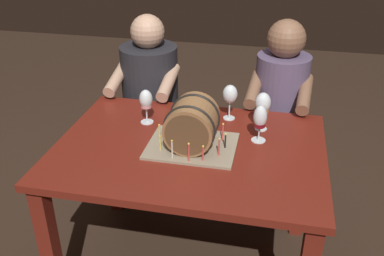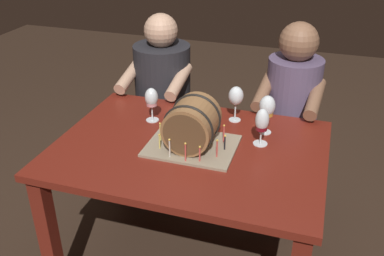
{
  "view_description": "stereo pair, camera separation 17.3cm",
  "coord_description": "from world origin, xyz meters",
  "px_view_note": "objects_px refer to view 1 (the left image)",
  "views": [
    {
      "loc": [
        0.37,
        -1.7,
        1.78
      ],
      "look_at": [
        0.01,
        -0.01,
        0.85
      ],
      "focal_mm": 40.5,
      "sensor_mm": 36.0,
      "label": 1
    },
    {
      "loc": [
        0.54,
        -1.65,
        1.78
      ],
      "look_at": [
        0.01,
        -0.01,
        0.85
      ],
      "focal_mm": 40.5,
      "sensor_mm": 36.0,
      "label": 2
    }
  ],
  "objects_px": {
    "wine_glass_empty": "(230,95)",
    "wine_glass_red": "(260,119)",
    "wine_glass_rose": "(146,101)",
    "person_seated_right": "(277,128)",
    "barrel_cake": "(192,126)",
    "person_seated_left": "(151,114)",
    "dining_table": "(189,167)",
    "wine_glass_amber": "(263,104)"
  },
  "relations": [
    {
      "from": "barrel_cake",
      "to": "person_seated_left",
      "type": "xyz_separation_m",
      "value": [
        -0.41,
        0.68,
        -0.31
      ]
    },
    {
      "from": "person_seated_left",
      "to": "person_seated_right",
      "type": "bearing_deg",
      "value": -0.03
    },
    {
      "from": "barrel_cake",
      "to": "person_seated_left",
      "type": "bearing_deg",
      "value": 121.11
    },
    {
      "from": "person_seated_right",
      "to": "wine_glass_red",
      "type": "bearing_deg",
      "value": -98.83
    },
    {
      "from": "wine_glass_red",
      "to": "person_seated_left",
      "type": "height_order",
      "value": "person_seated_left"
    },
    {
      "from": "barrel_cake",
      "to": "person_seated_right",
      "type": "xyz_separation_m",
      "value": [
        0.38,
        0.68,
        -0.32
      ]
    },
    {
      "from": "wine_glass_red",
      "to": "wine_glass_amber",
      "type": "bearing_deg",
      "value": 88.51
    },
    {
      "from": "dining_table",
      "to": "person_seated_left",
      "type": "xyz_separation_m",
      "value": [
        -0.4,
        0.68,
        -0.08
      ]
    },
    {
      "from": "barrel_cake",
      "to": "wine_glass_amber",
      "type": "distance_m",
      "value": 0.39
    },
    {
      "from": "wine_glass_rose",
      "to": "person_seated_right",
      "type": "height_order",
      "value": "person_seated_right"
    },
    {
      "from": "barrel_cake",
      "to": "wine_glass_empty",
      "type": "bearing_deg",
      "value": 68.63
    },
    {
      "from": "wine_glass_amber",
      "to": "barrel_cake",
      "type": "bearing_deg",
      "value": -140.88
    },
    {
      "from": "wine_glass_empty",
      "to": "wine_glass_rose",
      "type": "height_order",
      "value": "wine_glass_empty"
    },
    {
      "from": "barrel_cake",
      "to": "person_seated_right",
      "type": "distance_m",
      "value": 0.85
    },
    {
      "from": "wine_glass_red",
      "to": "wine_glass_amber",
      "type": "relative_size",
      "value": 0.93
    },
    {
      "from": "wine_glass_empty",
      "to": "dining_table",
      "type": "bearing_deg",
      "value": -113.8
    },
    {
      "from": "dining_table",
      "to": "person_seated_right",
      "type": "relative_size",
      "value": 1.04
    },
    {
      "from": "wine_glass_empty",
      "to": "wine_glass_rose",
      "type": "xyz_separation_m",
      "value": [
        -0.41,
        -0.13,
        -0.01
      ]
    },
    {
      "from": "wine_glass_empty",
      "to": "wine_glass_rose",
      "type": "relative_size",
      "value": 1.04
    },
    {
      "from": "wine_glass_empty",
      "to": "wine_glass_red",
      "type": "height_order",
      "value": "wine_glass_empty"
    },
    {
      "from": "wine_glass_rose",
      "to": "wine_glass_amber",
      "type": "height_order",
      "value": "wine_glass_amber"
    },
    {
      "from": "wine_glass_red",
      "to": "dining_table",
      "type": "bearing_deg",
      "value": -159.02
    },
    {
      "from": "wine_glass_amber",
      "to": "wine_glass_red",
      "type": "bearing_deg",
      "value": -91.49
    },
    {
      "from": "wine_glass_empty",
      "to": "person_seated_left",
      "type": "xyz_separation_m",
      "value": [
        -0.54,
        0.35,
        -0.33
      ]
    },
    {
      "from": "dining_table",
      "to": "barrel_cake",
      "type": "relative_size",
      "value": 3.07
    },
    {
      "from": "wine_glass_amber",
      "to": "person_seated_left",
      "type": "relative_size",
      "value": 0.17
    },
    {
      "from": "wine_glass_rose",
      "to": "barrel_cake",
      "type": "bearing_deg",
      "value": -35.15
    },
    {
      "from": "wine_glass_amber",
      "to": "wine_glass_rose",
      "type": "bearing_deg",
      "value": -175.28
    },
    {
      "from": "wine_glass_rose",
      "to": "person_seated_left",
      "type": "distance_m",
      "value": 0.6
    },
    {
      "from": "dining_table",
      "to": "wine_glass_amber",
      "type": "height_order",
      "value": "wine_glass_amber"
    },
    {
      "from": "wine_glass_empty",
      "to": "wine_glass_red",
      "type": "relative_size",
      "value": 1.03
    },
    {
      "from": "dining_table",
      "to": "wine_glass_amber",
      "type": "bearing_deg",
      "value": 37.22
    },
    {
      "from": "person_seated_left",
      "to": "dining_table",
      "type": "bearing_deg",
      "value": -59.55
    },
    {
      "from": "dining_table",
      "to": "wine_glass_rose",
      "type": "distance_m",
      "value": 0.4
    },
    {
      "from": "dining_table",
      "to": "wine_glass_empty",
      "type": "bearing_deg",
      "value": 66.2
    },
    {
      "from": "dining_table",
      "to": "wine_glass_empty",
      "type": "distance_m",
      "value": 0.43
    },
    {
      "from": "barrel_cake",
      "to": "wine_glass_rose",
      "type": "xyz_separation_m",
      "value": [
        -0.28,
        0.2,
        0.01
      ]
    },
    {
      "from": "wine_glass_amber",
      "to": "person_seated_right",
      "type": "xyz_separation_m",
      "value": [
        0.08,
        0.44,
        -0.35
      ]
    },
    {
      "from": "wine_glass_red",
      "to": "wine_glass_rose",
      "type": "xyz_separation_m",
      "value": [
        -0.58,
        0.07,
        0.0
      ]
    },
    {
      "from": "barrel_cake",
      "to": "person_seated_right",
      "type": "bearing_deg",
      "value": 60.64
    },
    {
      "from": "barrel_cake",
      "to": "wine_glass_empty",
      "type": "relative_size",
      "value": 2.17
    },
    {
      "from": "dining_table",
      "to": "barrel_cake",
      "type": "xyz_separation_m",
      "value": [
        0.01,
        -0.01,
        0.23
      ]
    }
  ]
}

